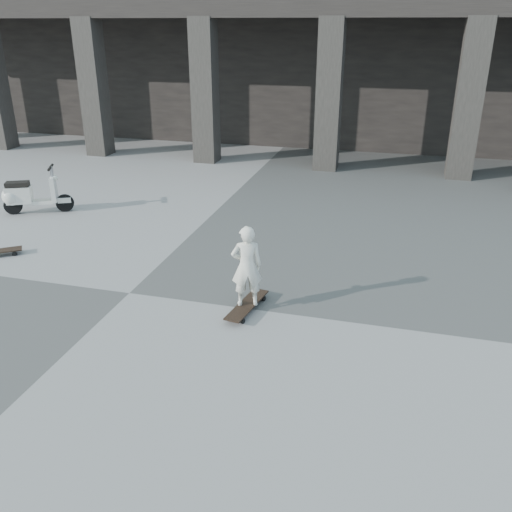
# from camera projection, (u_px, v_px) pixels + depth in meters

# --- Properties ---
(ground) EXTENTS (90.00, 90.00, 0.00)m
(ground) POSITION_uv_depth(u_px,v_px,m) (129.00, 293.00, 8.35)
(ground) COLOR #494946
(ground) RESTS_ON ground
(colonnade) EXTENTS (28.00, 8.82, 6.00)m
(colonnade) POSITION_uv_depth(u_px,v_px,m) (302.00, 47.00, 19.35)
(colonnade) COLOR black
(colonnade) RESTS_ON ground
(longboard) EXTENTS (0.40, 1.06, 0.10)m
(longboard) POSITION_uv_depth(u_px,v_px,m) (247.00, 305.00, 7.82)
(longboard) COLOR black
(longboard) RESTS_ON ground
(child) EXTENTS (0.51, 0.42, 1.20)m
(child) POSITION_uv_depth(u_px,v_px,m) (247.00, 266.00, 7.58)
(child) COLOR silver
(child) RESTS_ON longboard
(scooter) EXTENTS (1.37, 0.80, 1.02)m
(scooter) POSITION_uv_depth(u_px,v_px,m) (25.00, 195.00, 11.69)
(scooter) COLOR black
(scooter) RESTS_ON ground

